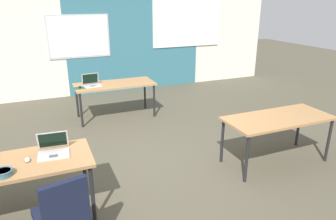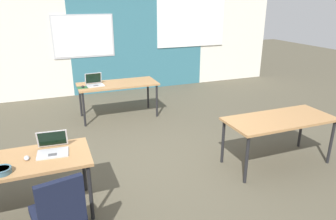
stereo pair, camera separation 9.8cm
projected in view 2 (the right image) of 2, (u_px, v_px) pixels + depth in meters
name	position (u px, v px, depth m)	size (l,w,h in m)	color
ground_plane	(152.00, 165.00, 4.63)	(24.00, 24.00, 0.00)	#4C4738
back_wall_assembly	(101.00, 38.00, 7.85)	(10.00, 0.27, 2.80)	silver
desk_near_left	(13.00, 167.00, 3.28)	(1.60, 0.70, 0.72)	#A37547
desk_near_right	(280.00, 122.00, 4.48)	(1.60, 0.70, 0.72)	#A37547
desk_far_center	(118.00, 86.00, 6.34)	(1.60, 0.70, 0.72)	#A37547
laptop_far_left	(95.00, 83.00, 6.15)	(0.35, 0.30, 0.23)	#B7B7BC
mousepad_far_left	(83.00, 87.00, 6.01)	(0.22, 0.19, 0.00)	#23512D
mouse_far_left	(83.00, 86.00, 6.00)	(0.07, 0.10, 0.03)	black
laptop_near_left_inner	(53.00, 148.00, 3.46)	(0.35, 0.33, 0.23)	#B7B7BC
mouse_near_left_inner	(27.00, 158.00, 3.31)	(0.07, 0.11, 0.03)	#B2B2B7
snack_bowl	(2.00, 170.00, 3.03)	(0.18, 0.18, 0.06)	#3D6070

